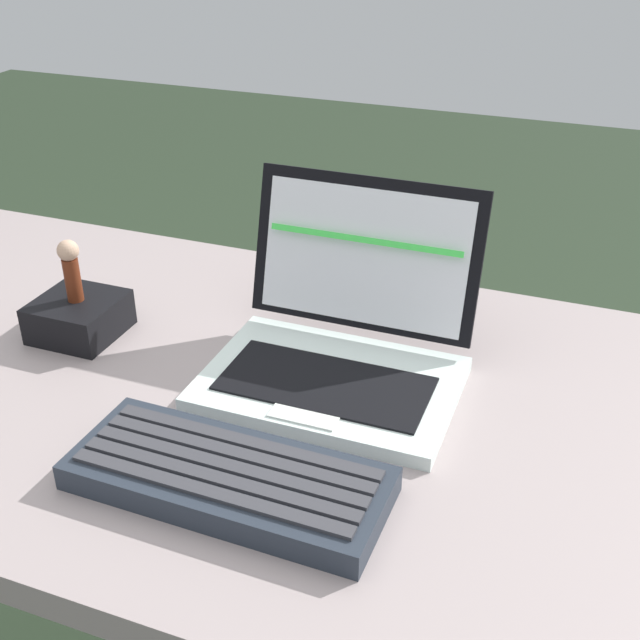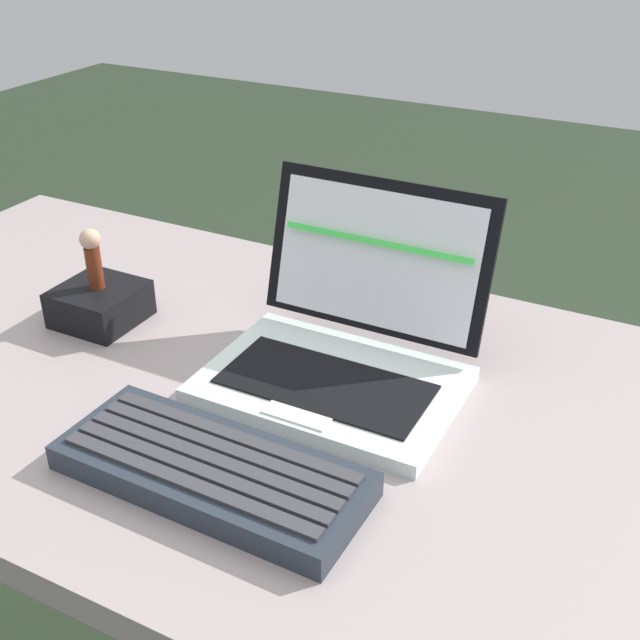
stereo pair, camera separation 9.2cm
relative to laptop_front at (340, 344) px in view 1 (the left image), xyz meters
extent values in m
cube|color=gray|center=(0.08, -0.06, -0.06)|extent=(1.79, 0.73, 0.04)
cylinder|color=black|center=(-0.76, 0.25, -0.42)|extent=(0.06, 0.06, 0.67)
cube|color=silver|center=(0.00, -0.04, -0.04)|extent=(0.31, 0.22, 0.02)
cube|color=black|center=(0.00, -0.05, -0.03)|extent=(0.25, 0.12, 0.00)
cube|color=silver|center=(0.00, -0.12, -0.03)|extent=(0.08, 0.03, 0.00)
cube|color=black|center=(0.00, 0.09, 0.08)|extent=(0.30, 0.06, 0.19)
cube|color=white|center=(0.00, 0.09, 0.08)|extent=(0.27, 0.05, 0.17)
cube|color=#4CF259|center=(0.00, 0.09, 0.10)|extent=(0.26, 0.00, 0.01)
cube|color=#252D37|center=(-0.03, -0.25, -0.03)|extent=(0.33, 0.14, 0.03)
cube|color=#38383D|center=(-0.04, -0.29, -0.01)|extent=(0.31, 0.02, 0.00)
cube|color=#38383D|center=(-0.04, -0.27, -0.01)|extent=(0.31, 0.02, 0.00)
cube|color=#38383D|center=(-0.03, -0.25, -0.01)|extent=(0.31, 0.02, 0.00)
cube|color=#38383D|center=(-0.03, -0.22, -0.01)|extent=(0.31, 0.02, 0.00)
cube|color=#38383D|center=(-0.03, -0.20, -0.01)|extent=(0.31, 0.02, 0.00)
cube|color=black|center=(-0.37, -0.03, -0.02)|extent=(0.11, 0.11, 0.05)
cylinder|color=#622612|center=(-0.37, -0.03, 0.04)|extent=(0.02, 0.02, 0.06)
sphere|color=tan|center=(-0.37, -0.03, 0.08)|extent=(0.03, 0.03, 0.03)
camera|label=1|loc=(0.28, -0.81, 0.52)|focal=45.07mm
camera|label=2|loc=(0.36, -0.77, 0.52)|focal=45.07mm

